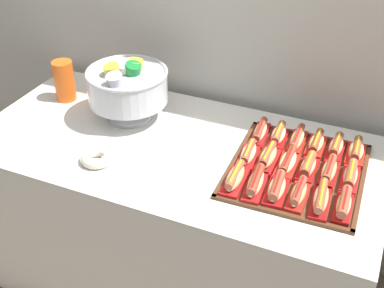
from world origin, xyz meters
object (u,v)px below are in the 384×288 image
(hot_dog_7, at_px, (268,157))
(hot_dog_15, at_px, (316,143))
(hot_dog_3, at_px, (298,194))
(hot_dog_9, at_px, (308,167))
(hot_dog_14, at_px, (297,139))
(cup_stack, at_px, (64,81))
(buffet_table, at_px, (177,217))
(serving_tray, at_px, (297,171))
(hot_dog_16, at_px, (336,147))
(hot_dog_0, at_px, (235,178))
(hot_dog_5, at_px, (344,205))
(hot_dog_8, at_px, (288,162))
(hot_dog_10, at_px, (329,171))
(hot_dog_11, at_px, (350,176))
(hot_dog_17, at_px, (356,151))
(hot_dog_2, at_px, (277,189))
(donut, at_px, (97,158))
(hot_dog_6, at_px, (248,154))
(hot_dog_1, at_px, (255,183))
(punch_bowl, at_px, (127,86))
(hot_dog_4, at_px, (321,199))
(hot_dog_12, at_px, (260,132))
(hot_dog_13, at_px, (278,135))

(hot_dog_7, bearing_deg, hot_dog_15, 49.52)
(hot_dog_3, bearing_deg, hot_dog_9, 91.80)
(hot_dog_14, xyz_separation_m, cup_stack, (-1.06, -0.04, 0.06))
(buffet_table, relative_size, serving_tray, 3.04)
(hot_dog_3, distance_m, hot_dog_16, 0.34)
(hot_dog_0, distance_m, hot_dog_9, 0.28)
(hot_dog_5, xyz_separation_m, hot_dog_8, (-0.23, 0.16, -0.00))
(buffet_table, bearing_deg, hot_dog_3, -15.35)
(hot_dog_14, bearing_deg, hot_dog_8, -88.20)
(hot_dog_8, relative_size, hot_dog_10, 1.00)
(serving_tray, relative_size, hot_dog_10, 3.17)
(hot_dog_11, distance_m, hot_dog_17, 0.17)
(cup_stack, bearing_deg, hot_dog_2, -15.16)
(hot_dog_3, distance_m, donut, 0.76)
(hot_dog_9, distance_m, hot_dog_11, 0.15)
(serving_tray, bearing_deg, hot_dog_14, 104.60)
(hot_dog_7, relative_size, hot_dog_9, 1.11)
(hot_dog_5, relative_size, hot_dog_17, 1.01)
(hot_dog_0, xyz_separation_m, hot_dog_6, (-0.01, 0.16, -0.00))
(cup_stack, bearing_deg, hot_dog_17, 2.07)
(hot_dog_1, bearing_deg, hot_dog_8, 67.35)
(serving_tray, height_order, donut, donut)
(hot_dog_17, xyz_separation_m, cup_stack, (-1.29, -0.05, 0.06))
(punch_bowl, bearing_deg, hot_dog_14, 5.53)
(serving_tray, height_order, hot_dog_7, hot_dog_7)
(hot_dog_10, distance_m, hot_dog_14, 0.22)
(buffet_table, xyz_separation_m, hot_dog_2, (0.45, -0.15, 0.41))
(hot_dog_1, bearing_deg, punch_bowl, 157.96)
(hot_dog_3, height_order, donut, hot_dog_3)
(hot_dog_0, relative_size, hot_dog_17, 1.12)
(hot_dog_9, bearing_deg, hot_dog_1, -130.48)
(serving_tray, bearing_deg, hot_dog_15, 78.99)
(hot_dog_15, bearing_deg, hot_dog_10, -63.76)
(hot_dog_4, distance_m, hot_dog_14, 0.36)
(hot_dog_1, bearing_deg, hot_dog_2, 1.80)
(hot_dog_14, distance_m, hot_dog_16, 0.15)
(hot_dog_1, relative_size, hot_dog_4, 0.99)
(hot_dog_14, distance_m, punch_bowl, 0.73)
(hot_dog_1, relative_size, hot_dog_2, 1.08)
(hot_dog_1, bearing_deg, cup_stack, 163.63)
(hot_dog_1, distance_m, punch_bowl, 0.71)
(hot_dog_12, bearing_deg, hot_dog_11, -21.95)
(hot_dog_0, height_order, donut, hot_dog_0)
(hot_dog_1, relative_size, donut, 1.47)
(punch_bowl, distance_m, cup_stack, 0.35)
(hot_dog_8, relative_size, hot_dog_11, 1.04)
(hot_dog_4, relative_size, hot_dog_13, 1.18)
(hot_dog_11, relative_size, hot_dog_12, 0.90)
(hot_dog_3, xyz_separation_m, hot_dog_8, (-0.08, 0.16, -0.00))
(hot_dog_9, relative_size, cup_stack, 0.83)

